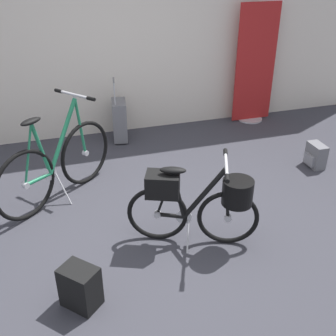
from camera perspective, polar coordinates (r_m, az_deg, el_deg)
The scene contains 8 objects.
ground_plane at distance 3.80m, azimuth 0.21°, elevation -9.26°, with size 8.16×8.16×0.00m, color #38383F.
back_wall at distance 5.51m, azimuth -8.16°, elevation 20.42°, with size 8.16×0.10×3.13m, color silver.
floor_banner_stand at distance 6.12m, azimuth 11.94°, elevation 13.06°, with size 0.60×0.36×1.66m.
folding_bike_foreground at distance 3.49m, azimuth 4.24°, elevation -4.55°, with size 1.07×0.59×0.81m.
display_bike_left at distance 4.26m, azimuth -15.11°, elevation 0.47°, with size 1.19×0.99×1.04m.
rolling_suitcase at distance 5.50m, azimuth -6.72°, elevation 6.61°, with size 0.24×0.38×0.83m.
backpack_on_floor at distance 5.14m, azimuth 19.75°, elevation 1.63°, with size 0.18×0.26×0.29m.
handbag_on_floor at distance 3.15m, azimuth -11.99°, elevation -15.78°, with size 0.32×0.32×0.33m.
Camera 1 is at (-0.90, -2.86, 2.34)m, focal length 44.02 mm.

